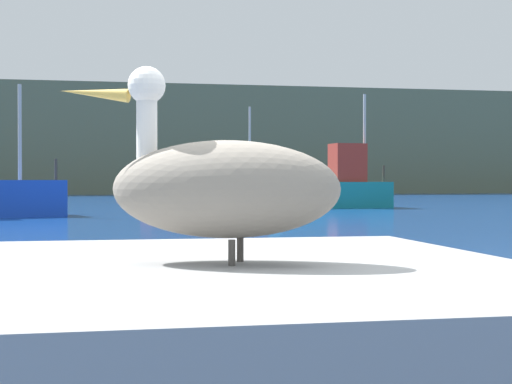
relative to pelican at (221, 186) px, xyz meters
name	(u,v)px	position (x,y,z in m)	size (l,w,h in m)	color
hillside_backdrop	(102,142)	(0.24, 67.73, 3.27)	(140.00, 13.69, 8.84)	#5B664C
pier_dock	(225,360)	(0.01, -0.01, -0.74)	(2.57, 2.91, 0.82)	#969696
pelican	(221,186)	(0.00, 0.00, 0.00)	(1.25, 0.82, 0.84)	gray
fishing_boat_red	(218,187)	(6.06, 39.79, -0.37)	(7.64, 3.70, 5.18)	red
fishing_boat_teal	(335,187)	(9.36, 29.00, -0.29)	(5.06, 1.93, 4.78)	teal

